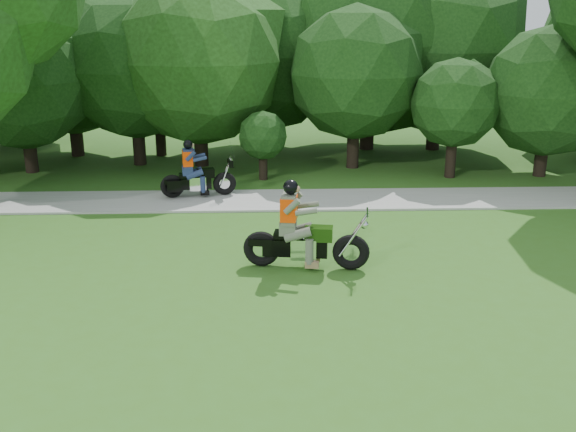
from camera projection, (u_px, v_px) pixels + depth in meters
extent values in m
plane|color=#34621C|center=(371.00, 327.00, 11.16)|extent=(100.00, 100.00, 0.00)
cube|color=gray|center=(327.00, 200.00, 18.78)|extent=(60.00, 2.20, 0.06)
cylinder|color=black|center=(353.00, 142.00, 22.60)|extent=(0.43, 0.43, 1.80)
sphere|color=black|center=(355.00, 73.00, 21.88)|extent=(4.62, 4.62, 4.62)
cylinder|color=black|center=(263.00, 165.00, 21.06)|extent=(0.28, 0.28, 0.94)
sphere|color=black|center=(263.00, 135.00, 20.76)|extent=(1.61, 1.61, 1.61)
cylinder|color=black|center=(76.00, 132.00, 24.53)|extent=(0.48, 0.48, 1.80)
sphere|color=black|center=(69.00, 59.00, 23.71)|extent=(5.65, 5.65, 5.65)
cylinder|color=black|center=(268.00, 127.00, 25.78)|extent=(0.50, 0.50, 1.80)
sphere|color=black|center=(267.00, 53.00, 24.92)|extent=(6.05, 6.05, 6.05)
cylinder|color=black|center=(367.00, 127.00, 25.77)|extent=(0.56, 0.56, 1.80)
sphere|color=black|center=(370.00, 43.00, 24.79)|extent=(7.28, 7.28, 7.28)
cylinder|color=black|center=(451.00, 155.00, 21.28)|extent=(0.35, 0.35, 1.51)
sphere|color=black|center=(455.00, 103.00, 20.77)|extent=(2.93, 2.93, 2.93)
cylinder|color=black|center=(139.00, 140.00, 23.07)|extent=(0.45, 0.45, 1.80)
sphere|color=black|center=(134.00, 69.00, 22.32)|extent=(4.95, 4.95, 4.95)
cylinder|color=black|center=(30.00, 149.00, 21.96)|extent=(0.44, 0.44, 1.62)
sphere|color=black|center=(21.00, 79.00, 21.25)|extent=(4.74, 4.74, 4.74)
cylinder|color=black|center=(16.00, 123.00, 26.67)|extent=(0.55, 0.55, 1.80)
sphere|color=black|center=(6.00, 44.00, 25.72)|extent=(7.00, 7.00, 7.00)
cylinder|color=black|center=(201.00, 141.00, 22.89)|extent=(0.50, 0.50, 1.78)
sphere|color=#1E3F12|center=(198.00, 60.00, 22.04)|extent=(5.90, 5.90, 5.90)
cylinder|color=black|center=(541.00, 155.00, 21.47)|extent=(0.41, 0.41, 1.42)
sphere|color=black|center=(549.00, 92.00, 20.84)|extent=(4.30, 4.30, 4.30)
cylinder|color=black|center=(434.00, 127.00, 25.68)|extent=(0.53, 0.53, 1.80)
sphere|color=black|center=(439.00, 49.00, 24.77)|extent=(6.59, 6.59, 6.59)
cylinder|color=black|center=(160.00, 132.00, 24.56)|extent=(0.39, 0.39, 1.79)
sphere|color=black|center=(157.00, 75.00, 23.91)|extent=(3.86, 3.86, 3.86)
torus|color=black|center=(261.00, 249.00, 13.78)|extent=(0.82, 0.34, 0.79)
torus|color=black|center=(351.00, 252.00, 13.58)|extent=(0.82, 0.34, 0.79)
cube|color=black|center=(295.00, 248.00, 13.69)|extent=(1.41, 0.47, 0.36)
cube|color=silver|center=(304.00, 248.00, 13.67)|extent=(0.59, 0.46, 0.45)
cube|color=black|center=(319.00, 233.00, 13.53)|extent=(0.63, 0.42, 0.29)
cube|color=black|center=(288.00, 234.00, 13.62)|extent=(0.63, 0.44, 0.11)
cylinder|color=silver|center=(354.00, 235.00, 13.46)|extent=(0.61, 0.14, 0.94)
cylinder|color=silver|center=(367.00, 213.00, 13.28)|extent=(0.15, 0.72, 0.04)
cube|color=#58604D|center=(288.00, 227.00, 13.57)|extent=(0.40, 0.47, 0.27)
cube|color=#58604D|center=(289.00, 209.00, 13.44)|extent=(0.36, 0.51, 0.63)
cube|color=#FF3E05|center=(289.00, 208.00, 13.44)|extent=(0.40, 0.56, 0.50)
sphere|color=black|center=(291.00, 187.00, 13.30)|extent=(0.32, 0.32, 0.32)
torus|color=black|center=(172.00, 186.00, 18.76)|extent=(0.72, 0.32, 0.69)
torus|color=black|center=(225.00, 183.00, 19.07)|extent=(0.72, 0.32, 0.69)
cube|color=black|center=(192.00, 184.00, 18.87)|extent=(1.13, 0.43, 0.32)
cube|color=silver|center=(198.00, 183.00, 18.90)|extent=(0.53, 0.41, 0.40)
cube|color=black|center=(206.00, 173.00, 18.86)|extent=(0.56, 0.38, 0.26)
cube|color=black|center=(188.00, 175.00, 18.76)|extent=(0.56, 0.40, 0.10)
cylinder|color=silver|center=(226.00, 172.00, 18.98)|extent=(0.39, 0.11, 0.89)
cylinder|color=silver|center=(231.00, 158.00, 18.88)|extent=(0.15, 0.63, 0.04)
cube|color=black|center=(174.00, 186.00, 18.56)|extent=(0.43, 0.19, 0.34)
cube|color=black|center=(174.00, 183.00, 18.96)|extent=(0.43, 0.19, 0.34)
cube|color=#1A3045|center=(187.00, 171.00, 18.72)|extent=(0.36, 0.42, 0.24)
cube|color=#1A3045|center=(188.00, 159.00, 18.62)|extent=(0.33, 0.45, 0.56)
cube|color=#FF3E05|center=(188.00, 158.00, 18.61)|extent=(0.36, 0.50, 0.44)
sphere|color=black|center=(188.00, 144.00, 18.50)|extent=(0.28, 0.28, 0.28)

